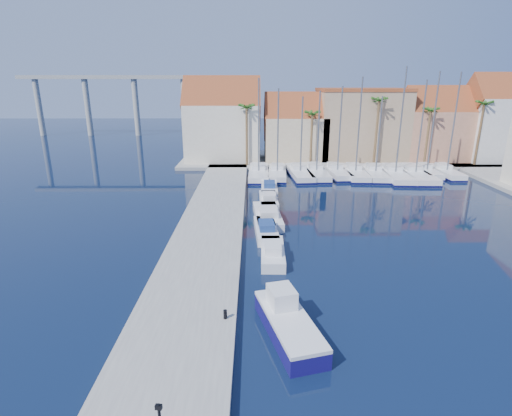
{
  "coord_description": "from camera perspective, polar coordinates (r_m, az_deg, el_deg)",
  "views": [
    {
      "loc": [
        -5.04,
        -19.96,
        13.11
      ],
      "look_at": [
        -4.8,
        11.73,
        3.0
      ],
      "focal_mm": 28.0,
      "sensor_mm": 36.0,
      "label": 1
    }
  ],
  "objects": [
    {
      "name": "sailboat_10",
      "position": [
        64.06,
        25.4,
        4.76
      ],
      "size": [
        2.28,
        8.61,
        14.31
      ],
      "rotation": [
        0.0,
        0.0,
        -0.0
      ],
      "color": "white",
      "rests_on": "ground"
    },
    {
      "name": "viaduct",
      "position": [
        107.53,
        -19.59,
        15.2
      ],
      "size": [
        48.0,
        2.2,
        14.45
      ],
      "color": "#9E9E99",
      "rests_on": "ground"
    },
    {
      "name": "sailboat_9",
      "position": [
        63.06,
        23.07,
        4.89
      ],
      "size": [
        2.43,
        8.33,
        14.41
      ],
      "rotation": [
        0.0,
        0.0,
        -0.03
      ],
      "color": "white",
      "rests_on": "ground"
    },
    {
      "name": "motorboat_west_3",
      "position": [
        44.34,
        1.8,
        1.17
      ],
      "size": [
        2.02,
        5.94,
        1.4
      ],
      "rotation": [
        0.0,
        0.0,
        0.02
      ],
      "color": "white",
      "rests_on": "ground"
    },
    {
      "name": "sailboat_3",
      "position": [
        58.46,
        8.53,
        5.11
      ],
      "size": [
        2.91,
        10.47,
        11.88
      ],
      "rotation": [
        0.0,
        0.0,
        0.01
      ],
      "color": "white",
      "rests_on": "ground"
    },
    {
      "name": "palm_2",
      "position": [
        64.89,
        17.17,
        14.21
      ],
      "size": [
        2.6,
        2.6,
        11.15
      ],
      "color": "brown",
      "rests_on": "shore_north"
    },
    {
      "name": "building_3",
      "position": [
        73.74,
        24.04,
        10.56
      ],
      "size": [
        10.3,
        8.0,
        12.0
      ],
      "color": "tan",
      "rests_on": "shore_north"
    },
    {
      "name": "motorboat_west_1",
      "position": [
        35.48,
        1.45,
        -3.12
      ],
      "size": [
        2.16,
        5.88,
        1.4
      ],
      "rotation": [
        0.0,
        0.0,
        0.05
      ],
      "color": "white",
      "rests_on": "ground"
    },
    {
      "name": "fishing_boat",
      "position": [
        22.4,
        4.56,
        -15.92
      ],
      "size": [
        3.62,
        6.58,
        2.19
      ],
      "rotation": [
        0.0,
        0.0,
        0.26
      ],
      "color": "#17105E",
      "rests_on": "ground"
    },
    {
      "name": "sailboat_1",
      "position": [
        57.4,
        3.06,
        5.07
      ],
      "size": [
        3.07,
        9.5,
        12.2
      ],
      "rotation": [
        0.0,
        0.0,
        -0.06
      ],
      "color": "white",
      "rests_on": "ground"
    },
    {
      "name": "bollard",
      "position": [
        22.96,
        -4.42,
        -14.91
      ],
      "size": [
        0.21,
        0.21,
        0.52
      ],
      "primitive_type": "cylinder",
      "color": "black",
      "rests_on": "quay_west"
    },
    {
      "name": "sailboat_0",
      "position": [
        57.37,
        0.38,
        5.09
      ],
      "size": [
        3.0,
        10.6,
        13.51
      ],
      "rotation": [
        0.0,
        0.0,
        -0.02
      ],
      "color": "white",
      "rests_on": "ground"
    },
    {
      "name": "motorboat_west_4",
      "position": [
        49.46,
        1.91,
        2.92
      ],
      "size": [
        2.09,
        6.09,
        1.4
      ],
      "rotation": [
        0.0,
        0.0,
        -0.03
      ],
      "color": "white",
      "rests_on": "ground"
    },
    {
      "name": "sailboat_7",
      "position": [
        60.05,
        19.11,
        4.68
      ],
      "size": [
        3.77,
        11.67,
        14.96
      ],
      "rotation": [
        0.0,
        0.0,
        -0.06
      ],
      "color": "white",
      "rests_on": "ground"
    },
    {
      "name": "sailboat_5",
      "position": [
        59.26,
        13.91,
        4.99
      ],
      "size": [
        3.21,
        10.22,
        13.69
      ],
      "rotation": [
        0.0,
        0.0,
        -0.05
      ],
      "color": "white",
      "rests_on": "ground"
    },
    {
      "name": "ground",
      "position": [
        24.4,
        11.98,
        -15.23
      ],
      "size": [
        260.0,
        260.0,
        0.0
      ],
      "primitive_type": "plane",
      "color": "black",
      "rests_on": "ground"
    },
    {
      "name": "building_1",
      "position": [
        67.78,
        5.64,
        10.99
      ],
      "size": [
        10.3,
        8.0,
        11.0
      ],
      "color": "#C6B18C",
      "rests_on": "shore_north"
    },
    {
      "name": "sailboat_4",
      "position": [
        59.2,
        11.39,
        5.14
      ],
      "size": [
        3.16,
        9.53,
        12.47
      ],
      "rotation": [
        0.0,
        0.0,
        0.07
      ],
      "color": "white",
      "rests_on": "ground"
    },
    {
      "name": "palm_3",
      "position": [
        67.75,
        23.68,
        12.45
      ],
      "size": [
        2.6,
        2.6,
        9.65
      ],
      "color": "brown",
      "rests_on": "shore_north"
    },
    {
      "name": "shore_north",
      "position": [
        70.78,
        11.93,
        6.85
      ],
      "size": [
        54.0,
        16.0,
        0.5
      ],
      "primitive_type": "cube",
      "color": "gray",
      "rests_on": "ground"
    },
    {
      "name": "palm_4",
      "position": [
        71.27,
        29.8,
        12.58
      ],
      "size": [
        2.6,
        2.6,
        10.65
      ],
      "color": "brown",
      "rests_on": "shore_north"
    },
    {
      "name": "building_2",
      "position": [
        70.64,
        14.67,
        11.57
      ],
      "size": [
        14.2,
        10.2,
        11.5
      ],
      "color": "tan",
      "rests_on": "shore_north"
    },
    {
      "name": "sailboat_8",
      "position": [
        61.12,
        21.6,
        4.6
      ],
      "size": [
        3.48,
        12.02,
        13.29
      ],
      "rotation": [
        0.0,
        0.0,
        -0.03
      ],
      "color": "white",
      "rests_on": "ground"
    },
    {
      "name": "palm_1",
      "position": [
        62.81,
        8.05,
        12.98
      ],
      "size": [
        2.6,
        2.6,
        9.15
      ],
      "color": "brown",
      "rests_on": "shore_north"
    },
    {
      "name": "building_4",
      "position": [
        76.89,
        30.67,
        10.71
      ],
      "size": [
        8.3,
        8.0,
        14.0
      ],
      "color": "silver",
      "rests_on": "shore_north"
    },
    {
      "name": "motorboat_west_2",
      "position": [
        39.2,
        1.67,
        -1.07
      ],
      "size": [
        2.87,
        7.61,
        1.4
      ],
      "rotation": [
        0.0,
        0.0,
        0.06
      ],
      "color": "white",
      "rests_on": "ground"
    },
    {
      "name": "motorboat_west_0",
      "position": [
        30.91,
        2.41,
        -6.38
      ],
      "size": [
        1.89,
        5.55,
        1.4
      ],
      "rotation": [
        0.0,
        0.0,
        -0.02
      ],
      "color": "white",
      "rests_on": "ground"
    },
    {
      "name": "sailboat_2",
      "position": [
        57.74,
        6.23,
        5.04
      ],
      "size": [
        3.42,
        10.31,
        11.13
      ],
      "rotation": [
        0.0,
        0.0,
        0.07
      ],
      "color": "white",
      "rests_on": "ground"
    },
    {
      "name": "quay_west",
      "position": [
        36.06,
        -6.72,
        -3.32
      ],
      "size": [
        6.0,
        77.0,
        0.5
      ],
      "primitive_type": "cube",
      "color": "gray",
      "rests_on": "ground"
    },
    {
      "name": "palm_0",
      "position": [
        62.1,
        -1.36,
        13.97
      ],
      "size": [
        2.6,
        2.6,
        10.15
      ],
      "color": "brown",
      "rests_on": "shore_north"
    },
    {
      "name": "sailboat_6",
      "position": [
        59.7,
        16.58,
        4.83
      ],
      "size": [
        3.37,
        10.03,
        11.21
      ],
      "rotation": [
        0.0,
        0.0,
        -0.08
      ],
      "color": "white",
      "rests_on": "ground"
    },
    {
      "name": "building_0",
      "position": [
        67.46,
        -4.75,
        12.03
      ],
      "size": [
        12.3,
        9.0,
        13.5
      ],
      "color": "beige",
      "rests_on": "shore_north"
    }
  ]
}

